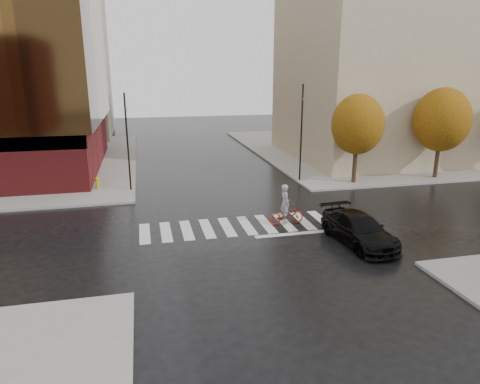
# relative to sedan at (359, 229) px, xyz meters

# --- Properties ---
(ground) EXTENTS (120.00, 120.00, 0.00)m
(ground) POSITION_rel_sedan_xyz_m (-4.75, 3.19, -0.73)
(ground) COLOR black
(ground) RESTS_ON ground
(sidewalk_ne) EXTENTS (30.00, 30.00, 0.15)m
(sidewalk_ne) POSITION_rel_sedan_xyz_m (16.25, 24.19, -0.65)
(sidewalk_ne) COLOR gray
(sidewalk_ne) RESTS_ON ground
(crosswalk) EXTENTS (12.00, 3.00, 0.01)m
(crosswalk) POSITION_rel_sedan_xyz_m (-4.75, 3.69, -0.72)
(crosswalk) COLOR silver
(crosswalk) RESTS_ON ground
(building_ne_tan) EXTENTS (16.00, 16.00, 18.00)m
(building_ne_tan) POSITION_rel_sedan_xyz_m (12.25, 20.19, 8.42)
(building_ne_tan) COLOR tan
(building_ne_tan) RESTS_ON sidewalk_ne
(building_nw_far) EXTENTS (14.00, 12.00, 20.00)m
(building_nw_far) POSITION_rel_sedan_xyz_m (-20.75, 40.19, 9.42)
(building_nw_far) COLOR tan
(building_nw_far) RESTS_ON sidewalk_nw
(tree_ne_a) EXTENTS (3.80, 3.80, 6.50)m
(tree_ne_a) POSITION_rel_sedan_xyz_m (5.25, 10.59, 3.73)
(tree_ne_a) COLOR #2D2214
(tree_ne_a) RESTS_ON sidewalk_ne
(tree_ne_b) EXTENTS (4.20, 4.20, 6.89)m
(tree_ne_b) POSITION_rel_sedan_xyz_m (12.25, 10.59, 3.89)
(tree_ne_b) COLOR #2D2214
(tree_ne_b) RESTS_ON sidewalk_ne
(sedan) EXTENTS (2.46, 5.17, 1.45)m
(sedan) POSITION_rel_sedan_xyz_m (0.00, 0.00, 0.00)
(sedan) COLOR black
(sedan) RESTS_ON ground
(cyclist) EXTENTS (2.03, 0.80, 2.28)m
(cyclist) POSITION_rel_sedan_xyz_m (-2.58, 3.44, 0.05)
(cyclist) COLOR #A0260E
(cyclist) RESTS_ON ground
(traffic_light_nw) EXTENTS (0.20, 0.18, 6.68)m
(traffic_light_nw) POSITION_rel_sedan_xyz_m (-11.05, 12.19, 3.16)
(traffic_light_nw) COLOR black
(traffic_light_nw) RESTS_ON sidewalk_nw
(traffic_light_ne) EXTENTS (0.15, 0.18, 7.15)m
(traffic_light_ne) POSITION_rel_sedan_xyz_m (1.55, 12.19, 3.48)
(traffic_light_ne) COLOR black
(traffic_light_ne) RESTS_ON sidewalk_ne
(fire_hydrant) EXTENTS (0.29, 0.29, 0.80)m
(fire_hydrant) POSITION_rel_sedan_xyz_m (-13.38, 13.19, -0.14)
(fire_hydrant) COLOR #B8B30A
(fire_hydrant) RESTS_ON sidewalk_nw
(manhole) EXTENTS (0.55, 0.55, 0.01)m
(manhole) POSITION_rel_sedan_xyz_m (-2.54, 4.27, -0.72)
(manhole) COLOR #3D2B16
(manhole) RESTS_ON ground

